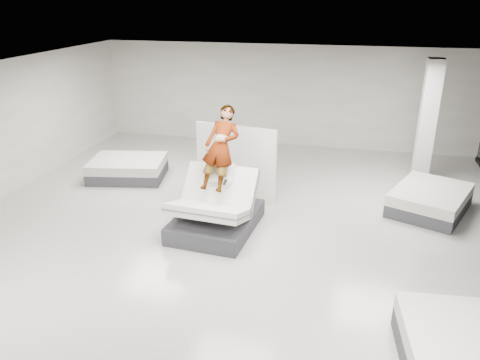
% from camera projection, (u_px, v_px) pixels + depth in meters
% --- Properties ---
extents(room, '(14.00, 14.04, 3.20)m').
position_uv_depth(room, '(229.00, 170.00, 8.65)').
color(room, beige).
rests_on(room, ground).
extents(hero_bed, '(1.70, 2.16, 1.38)m').
position_uv_depth(hero_bed, '(216.00, 212.00, 9.73)').
color(hero_bed, '#37373C').
rests_on(hero_bed, floor).
extents(person, '(0.80, 1.84, 1.29)m').
position_uv_depth(person, '(221.00, 165.00, 9.68)').
color(person, slate).
rests_on(person, hero_bed).
extents(remote, '(0.06, 0.15, 0.08)m').
position_uv_depth(remote, '(225.00, 182.00, 9.39)').
color(remote, black).
rests_on(remote, person).
extents(divider_panel, '(1.99, 0.41, 1.82)m').
position_uv_depth(divider_panel, '(236.00, 163.00, 11.07)').
color(divider_panel, white).
rests_on(divider_panel, floor).
extents(flat_bed_right_far, '(2.08, 2.34, 0.53)m').
position_uv_depth(flat_bed_right_far, '(430.00, 200.00, 10.66)').
color(flat_bed_right_far, '#37373C').
rests_on(flat_bed_right_far, floor).
extents(flat_bed_left_far, '(2.15, 1.78, 0.53)m').
position_uv_depth(flat_bed_left_far, '(128.00, 168.00, 12.60)').
color(flat_bed_left_far, '#37373C').
rests_on(flat_bed_left_far, floor).
extents(column, '(0.40, 0.40, 3.20)m').
position_uv_depth(column, '(427.00, 123.00, 11.84)').
color(column, beige).
rests_on(column, floor).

